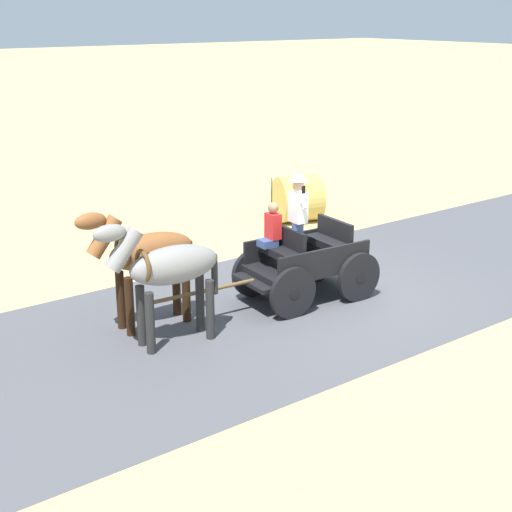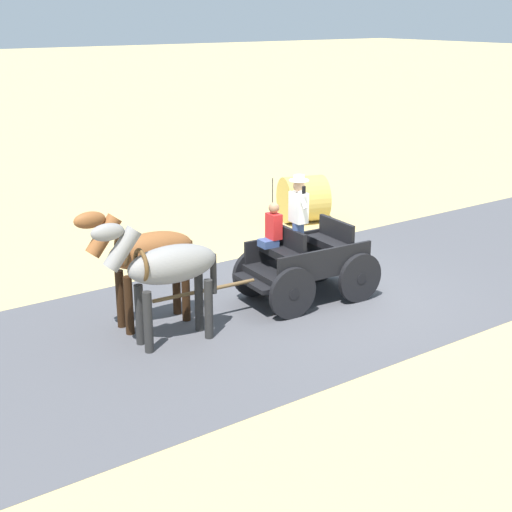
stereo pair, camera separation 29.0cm
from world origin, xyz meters
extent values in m
plane|color=tan|center=(0.00, 0.00, 0.00)|extent=(200.00, 200.00, 0.00)
cube|color=#4C4C51|center=(0.00, 0.00, 0.00)|extent=(5.77, 160.00, 0.01)
cube|color=black|center=(0.10, 0.46, 0.66)|extent=(1.35, 2.28, 0.12)
cube|color=black|center=(-0.47, 0.50, 0.94)|extent=(0.21, 2.09, 0.44)
cube|color=black|center=(0.67, 0.42, 0.94)|extent=(0.21, 2.09, 0.44)
cube|color=black|center=(0.19, 1.67, 0.56)|extent=(1.09, 0.32, 0.08)
cube|color=black|center=(0.02, -0.74, 0.48)|extent=(0.73, 0.25, 0.06)
cube|color=black|center=(0.14, 1.06, 1.04)|extent=(1.04, 0.43, 0.14)
cube|color=black|center=(0.13, 0.88, 1.26)|extent=(1.02, 0.15, 0.44)
cube|color=black|center=(0.07, -0.04, 1.04)|extent=(1.04, 0.43, 0.14)
cube|color=black|center=(0.05, -0.22, 1.26)|extent=(1.02, 0.15, 0.44)
cylinder|color=black|center=(-0.49, 1.27, 0.48)|extent=(0.17, 0.96, 0.96)
cylinder|color=black|center=(-0.49, 1.27, 0.48)|extent=(0.13, 0.22, 0.21)
cylinder|color=black|center=(0.80, 1.18, 0.48)|extent=(0.17, 0.96, 0.96)
cylinder|color=black|center=(0.80, 1.18, 0.48)|extent=(0.13, 0.22, 0.21)
cylinder|color=black|center=(-0.60, -0.26, 0.48)|extent=(0.17, 0.96, 0.96)
cylinder|color=black|center=(-0.60, -0.26, 0.48)|extent=(0.13, 0.22, 0.21)
cylinder|color=black|center=(0.69, -0.36, 0.48)|extent=(0.17, 0.96, 0.96)
cylinder|color=black|center=(0.69, -0.36, 0.48)|extent=(0.13, 0.22, 0.21)
cylinder|color=brown|center=(0.26, 2.65, 0.61)|extent=(0.21, 2.00, 0.07)
cylinder|color=black|center=(0.44, 1.04, 1.74)|extent=(0.02, 0.02, 1.30)
cylinder|color=#384C7F|center=(-0.03, 0.80, 1.17)|extent=(0.22, 0.22, 0.90)
cube|color=silver|center=(-0.03, 0.80, 1.90)|extent=(0.35, 0.24, 0.56)
sphere|color=tan|center=(-0.03, 0.80, 2.30)|extent=(0.22, 0.22, 0.22)
cylinder|color=beige|center=(-0.03, 0.80, 2.40)|extent=(0.36, 0.36, 0.01)
cylinder|color=beige|center=(-0.03, 0.80, 2.45)|extent=(0.20, 0.20, 0.10)
cylinder|color=silver|center=(-0.20, 0.85, 2.08)|extent=(0.27, 0.10, 0.32)
cube|color=black|center=(-0.26, 0.87, 2.28)|extent=(0.02, 0.07, 0.14)
cube|color=#384C7F|center=(0.40, 1.16, 1.18)|extent=(0.30, 0.34, 0.14)
cube|color=red|center=(0.39, 1.04, 1.49)|extent=(0.31, 0.22, 0.48)
sphere|color=#9E7051|center=(0.39, 1.04, 1.84)|extent=(0.20, 0.20, 0.20)
ellipsoid|color=gray|center=(-0.11, 3.48, 1.37)|extent=(0.70, 1.60, 0.64)
cylinder|color=#272726|center=(-0.25, 4.04, 0.53)|extent=(0.15, 0.15, 1.05)
cylinder|color=#272726|center=(0.12, 4.01, 0.53)|extent=(0.15, 0.15, 1.05)
cylinder|color=#272726|center=(-0.34, 2.95, 0.53)|extent=(0.15, 0.15, 1.05)
cylinder|color=#272726|center=(0.02, 2.92, 0.53)|extent=(0.15, 0.15, 1.05)
cylinder|color=gray|center=(-0.04, 4.32, 1.77)|extent=(0.32, 0.67, 0.73)
ellipsoid|color=gray|center=(-0.02, 4.54, 2.07)|extent=(0.27, 0.56, 0.28)
cube|color=#272726|center=(-0.04, 4.30, 1.81)|extent=(0.10, 0.51, 0.56)
cylinder|color=#272726|center=(-0.18, 2.74, 1.07)|extent=(0.11, 0.11, 0.70)
torus|color=brown|center=(-0.06, 4.02, 1.45)|extent=(0.55, 0.12, 0.55)
ellipsoid|color=brown|center=(0.74, 3.42, 1.37)|extent=(0.63, 1.58, 0.64)
cylinder|color=black|center=(0.58, 3.97, 0.53)|extent=(0.15, 0.15, 1.05)
cylinder|color=black|center=(0.95, 3.96, 0.53)|extent=(0.15, 0.15, 1.05)
cylinder|color=black|center=(0.53, 2.88, 0.53)|extent=(0.15, 0.15, 1.05)
cylinder|color=black|center=(0.90, 2.87, 0.53)|extent=(0.15, 0.15, 1.05)
cylinder|color=brown|center=(0.78, 4.26, 1.77)|extent=(0.29, 0.66, 0.73)
ellipsoid|color=brown|center=(0.79, 4.48, 2.07)|extent=(0.24, 0.55, 0.28)
cube|color=black|center=(0.78, 4.24, 1.81)|extent=(0.08, 0.50, 0.56)
cylinder|color=black|center=(0.71, 2.68, 1.07)|extent=(0.11, 0.11, 0.70)
torus|color=brown|center=(0.77, 3.97, 1.45)|extent=(0.55, 0.10, 0.55)
cylinder|color=gold|center=(4.47, -2.98, 0.60)|extent=(1.49, 1.42, 1.20)
camera|label=1|loc=(-10.03, 9.24, 5.31)|focal=52.04mm
camera|label=2|loc=(-10.20, 9.00, 5.31)|focal=52.04mm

